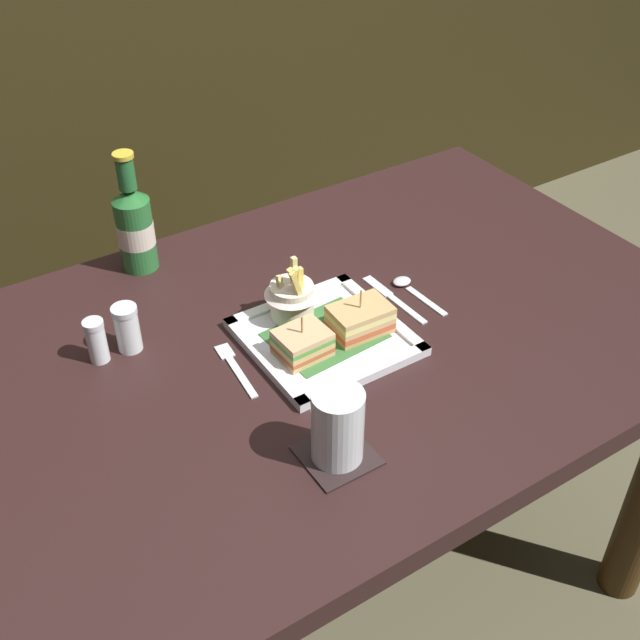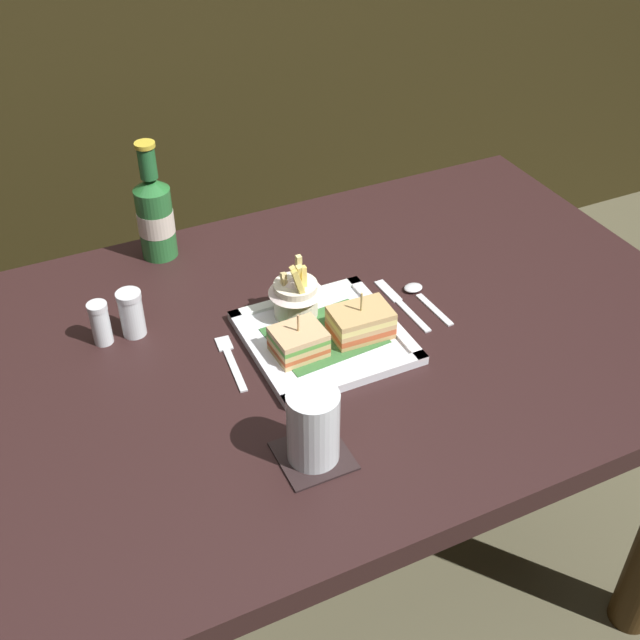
% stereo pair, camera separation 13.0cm
% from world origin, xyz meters
% --- Properties ---
extents(ground_plane, '(6.00, 6.00, 0.00)m').
position_xyz_m(ground_plane, '(0.00, 0.00, 0.00)').
color(ground_plane, brown).
extents(dining_table, '(1.37, 0.86, 0.76)m').
position_xyz_m(dining_table, '(0.00, 0.00, 0.62)').
color(dining_table, black).
rests_on(dining_table, ground_plane).
extents(square_plate, '(0.25, 0.25, 0.02)m').
position_xyz_m(square_plate, '(0.01, -0.02, 0.76)').
color(square_plate, white).
rests_on(square_plate, dining_table).
extents(sandwich_half_left, '(0.08, 0.07, 0.08)m').
position_xyz_m(sandwich_half_left, '(-0.05, -0.04, 0.79)').
color(sandwich_half_left, '#DAAF72').
rests_on(sandwich_half_left, square_plate).
extents(sandwich_half_right, '(0.10, 0.07, 0.08)m').
position_xyz_m(sandwich_half_right, '(0.07, -0.04, 0.79)').
color(sandwich_half_right, tan).
rests_on(sandwich_half_right, square_plate).
extents(fries_cup, '(0.09, 0.09, 0.11)m').
position_xyz_m(fries_cup, '(-0.01, 0.06, 0.81)').
color(fries_cup, silver).
rests_on(fries_cup, square_plate).
extents(beer_bottle, '(0.07, 0.07, 0.23)m').
position_xyz_m(beer_bottle, '(-0.16, 0.36, 0.85)').
color(beer_bottle, '#2A6C34').
rests_on(beer_bottle, dining_table).
extents(drink_coaster, '(0.10, 0.10, 0.00)m').
position_xyz_m(drink_coaster, '(-0.12, -0.24, 0.76)').
color(drink_coaster, black).
rests_on(drink_coaster, dining_table).
extents(water_glass, '(0.07, 0.07, 0.12)m').
position_xyz_m(water_glass, '(-0.12, -0.24, 0.81)').
color(water_glass, silver).
rests_on(water_glass, dining_table).
extents(fork, '(0.03, 0.14, 0.00)m').
position_xyz_m(fork, '(-0.15, 0.01, 0.76)').
color(fork, silver).
rests_on(fork, dining_table).
extents(knife, '(0.02, 0.17, 0.00)m').
position_xyz_m(knife, '(0.18, 0.02, 0.76)').
color(knife, silver).
rests_on(knife, dining_table).
extents(spoon, '(0.03, 0.13, 0.01)m').
position_xyz_m(spoon, '(0.22, 0.03, 0.76)').
color(spoon, silver).
rests_on(spoon, dining_table).
extents(salt_shaker, '(0.03, 0.03, 0.08)m').
position_xyz_m(salt_shaker, '(-0.33, 0.14, 0.79)').
color(salt_shaker, silver).
rests_on(salt_shaker, dining_table).
extents(pepper_shaker, '(0.04, 0.04, 0.08)m').
position_xyz_m(pepper_shaker, '(-0.27, 0.14, 0.79)').
color(pepper_shaker, silver).
rests_on(pepper_shaker, dining_table).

